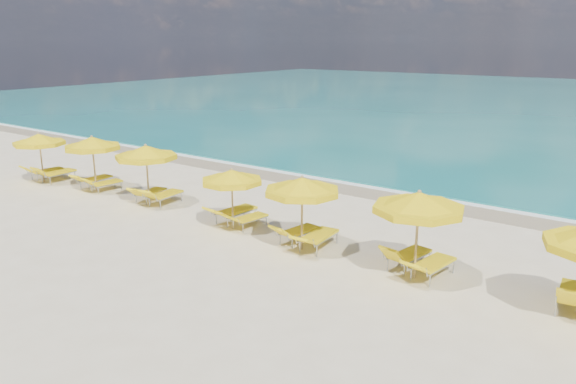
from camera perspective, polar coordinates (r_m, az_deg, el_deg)
The scene contains 24 objects.
ground_plane at distance 18.75m, azimuth -2.73°, elevation -4.51°, with size 120.00×120.00×0.00m, color beige.
ocean at distance 62.98m, azimuth 26.26°, elevation 7.94°, with size 120.00×80.00×0.30m, color #126965.
wet_sand_band at distance 24.67m, azimuth 8.16°, elevation 0.22°, with size 120.00×2.60×0.01m, color tan.
foam_line at distance 25.35m, azimuth 9.02°, elevation 0.60°, with size 120.00×1.20×0.03m, color white.
whitecap_near at distance 35.71m, azimuth 7.05°, elevation 4.93°, with size 14.00×0.36×0.05m, color white.
umbrella_0 at distance 27.69m, azimuth -23.97°, elevation 4.85°, with size 2.43×2.43×2.30m.
umbrella_1 at distance 25.31m, azimuth -19.27°, elevation 4.66°, with size 2.75×2.75×2.41m.
umbrella_2 at distance 22.49m, azimuth -14.24°, elevation 3.87°, with size 2.62×2.62×2.43m.
umbrella_3 at distance 19.07m, azimuth -5.74°, elevation 1.50°, with size 2.76×2.76×2.14m.
umbrella_4 at distance 16.99m, azimuth 1.44°, elevation 0.55°, with size 2.74×2.74×2.38m.
umbrella_5 at distance 15.26m, azimuth 13.15°, elevation -1.11°, with size 2.72×2.72×2.51m.
lounger_0_left at distance 28.66m, azimuth -23.31°, elevation 1.70°, with size 0.81×1.96×0.80m.
lounger_0_right at distance 27.94m, azimuth -22.34°, elevation 1.50°, with size 0.75×2.00×0.88m.
lounger_1_left at distance 26.25m, azimuth -19.00°, elevation 0.95°, with size 0.72×1.90×0.78m.
lounger_1_right at distance 25.47m, azimuth -18.03°, elevation 0.57°, with size 0.70×1.74×0.74m.
lounger_2_left at distance 23.39m, azimuth -13.84°, elevation -0.36°, with size 0.88×1.85×0.77m.
lounger_2_right at distance 22.77m, azimuth -12.39°, elevation -0.65°, with size 0.84×1.97×0.84m.
lounger_3_left at distance 20.18m, azimuth -5.42°, elevation -2.38°, with size 0.89×2.13×0.81m.
lounger_3_right at distance 19.59m, azimuth -3.97°, elevation -3.03°, with size 0.77×1.76×0.67m.
lounger_4_left at distance 18.14m, azimuth 1.04°, elevation -4.44°, with size 0.85×1.89×0.80m.
lounger_4_right at distance 17.61m, azimuth 3.06°, elevation -5.02°, with size 0.82×2.11×0.77m.
lounger_5_left at distance 16.54m, azimuth 12.09°, elevation -6.76°, with size 0.92×1.91×0.90m.
lounger_5_right at distance 16.04m, azimuth 14.40°, elevation -7.62°, with size 0.90×2.04×0.79m.
lounger_6_left at distance 15.43m, azimuth 26.91°, elevation -9.77°, with size 0.85×1.98×0.95m.
Camera 1 is at (11.17, -13.66, 6.34)m, focal length 35.00 mm.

